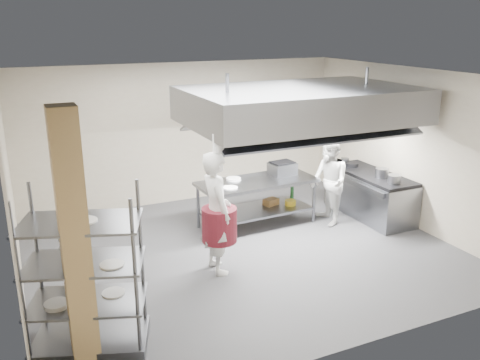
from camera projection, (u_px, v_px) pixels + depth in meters
name	position (u px, v px, depth m)	size (l,w,h in m)	color
floor	(243.00, 252.00, 8.75)	(7.00, 7.00, 0.00)	#3A3A3D
ceiling	(243.00, 75.00, 7.86)	(7.00, 7.00, 0.00)	silver
wall_back	(184.00, 133.00, 10.91)	(7.00, 7.00, 0.00)	tan
wall_left	(11.00, 198.00, 6.91)	(6.00, 6.00, 0.00)	tan
wall_right	(409.00, 147.00, 9.70)	(6.00, 6.00, 0.00)	tan
column	(75.00, 243.00, 5.50)	(0.30, 0.30, 3.00)	tan
exhaust_hood	(301.00, 105.00, 8.90)	(4.00, 2.50, 0.60)	gray
hood_strip_a	(255.00, 127.00, 8.64)	(1.60, 0.12, 0.04)	white
hood_strip_b	(342.00, 119.00, 9.36)	(1.60, 0.12, 0.04)	white
wall_shelf	(262.00, 128.00, 11.49)	(1.50, 0.28, 0.04)	gray
island	(257.00, 203.00, 9.79)	(2.28, 0.95, 0.91)	gray
island_worktop	(257.00, 182.00, 9.66)	(2.28, 0.95, 0.06)	gray
island_undershelf	(257.00, 210.00, 9.83)	(2.10, 0.85, 0.04)	slate
pass_rack	(85.00, 272.00, 5.92)	(1.34, 0.78, 2.01)	slate
cooking_range	(370.00, 196.00, 10.29)	(0.80, 2.00, 0.84)	slate
range_top	(372.00, 175.00, 10.15)	(0.78, 1.96, 0.06)	black
chef_head	(216.00, 213.00, 7.83)	(0.71, 0.47, 1.95)	silver
chef_line	(329.00, 182.00, 9.75)	(0.83, 0.65, 1.71)	silver
chef_plating	(72.00, 265.00, 6.48)	(0.97, 0.40, 1.65)	white
griddle	(282.00, 169.00, 9.98)	(0.49, 0.38, 0.24)	slate
wicker_basket	(271.00, 202.00, 10.06)	(0.29, 0.20, 0.12)	brown
stockpot	(382.00, 173.00, 9.87)	(0.25, 0.25, 0.17)	gray
plate_stack	(88.00, 299.00, 6.02)	(0.28, 0.28, 0.05)	white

